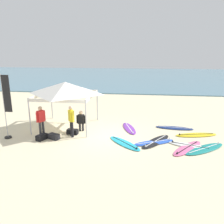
# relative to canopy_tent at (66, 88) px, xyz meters

# --- Properties ---
(ground_plane) EXTENTS (80.00, 80.00, 0.00)m
(ground_plane) POSITION_rel_canopy_tent_xyz_m (2.29, -1.11, -2.39)
(ground_plane) COLOR beige
(sea) EXTENTS (80.00, 36.00, 0.10)m
(sea) POSITION_rel_canopy_tent_xyz_m (2.29, 29.01, -2.34)
(sea) COLOR #568499
(sea) RESTS_ON ground
(canopy_tent) EXTENTS (3.26, 3.26, 2.75)m
(canopy_tent) POSITION_rel_canopy_tent_xyz_m (0.00, 0.00, 0.00)
(canopy_tent) COLOR #B7B7BC
(canopy_tent) RESTS_ON ground
(surfboard_black) EXTENTS (1.84, 2.32, 0.19)m
(surfboard_black) POSITION_rel_canopy_tent_xyz_m (5.23, -1.79, -2.35)
(surfboard_black) COLOR black
(surfboard_black) RESTS_ON ground
(surfboard_navy) EXTENTS (2.24, 0.82, 0.19)m
(surfboard_navy) POSITION_rel_canopy_tent_xyz_m (6.45, 0.48, -2.35)
(surfboard_navy) COLOR navy
(surfboard_navy) RESTS_ON ground
(surfboard_teal) EXTENTS (2.39, 2.06, 0.19)m
(surfboard_teal) POSITION_rel_canopy_tent_xyz_m (7.47, -2.40, -2.35)
(surfboard_teal) COLOR #19847F
(surfboard_teal) RESTS_ON ground
(surfboard_purple) EXTENTS (1.17, 2.24, 0.19)m
(surfboard_purple) POSITION_rel_canopy_tent_xyz_m (3.78, 0.07, -2.35)
(surfboard_purple) COLOR purple
(surfboard_purple) RESTS_ON ground
(surfboard_cyan) EXTENTS (1.98, 2.06, 0.19)m
(surfboard_cyan) POSITION_rel_canopy_tent_xyz_m (3.67, -2.22, -2.35)
(surfboard_cyan) COLOR #23B2CC
(surfboard_cyan) RESTS_ON ground
(surfboard_yellow) EXTENTS (2.39, 1.13, 0.19)m
(surfboard_yellow) POSITION_rel_canopy_tent_xyz_m (7.48, -0.55, -2.35)
(surfboard_yellow) COLOR yellow
(surfboard_yellow) RESTS_ON ground
(surfboard_white) EXTENTS (2.09, 1.19, 0.19)m
(surfboard_white) POSITION_rel_canopy_tent_xyz_m (6.84, -2.11, -2.35)
(surfboard_white) COLOR white
(surfboard_white) RESTS_ON ground
(surfboard_pink) EXTENTS (1.95, 2.25, 0.19)m
(surfboard_pink) POSITION_rel_canopy_tent_xyz_m (6.68, -2.42, -2.35)
(surfboard_pink) COLOR pink
(surfboard_pink) RESTS_ON ground
(surfboard_blue) EXTENTS (2.22, 1.46, 0.19)m
(surfboard_blue) POSITION_rel_canopy_tent_xyz_m (5.14, -1.92, -2.35)
(surfboard_blue) COLOR blue
(surfboard_blue) RESTS_ON ground
(person_yellow) EXTENTS (0.39, 0.46, 1.71)m
(person_yellow) POSITION_rel_canopy_tent_xyz_m (0.77, -1.59, -1.40)
(person_yellow) COLOR black
(person_yellow) RESTS_ON ground
(person_red) EXTENTS (0.38, 0.48, 1.71)m
(person_red) POSITION_rel_canopy_tent_xyz_m (-0.79, -1.88, -1.40)
(person_red) COLOR #2D2D33
(person_red) RESTS_ON ground
(person_black) EXTENTS (0.55, 0.23, 1.20)m
(person_black) POSITION_rel_canopy_tent_xyz_m (1.04, -0.62, -1.73)
(person_black) COLOR #2D2D33
(person_black) RESTS_ON ground
(banner_flag) EXTENTS (0.60, 0.36, 3.40)m
(banner_flag) POSITION_rel_canopy_tent_xyz_m (-2.43, -2.23, -0.81)
(banner_flag) COLOR #99999E
(banner_flag) RESTS_ON ground
(gear_bag_near_tent) EXTENTS (0.68, 0.53, 0.28)m
(gear_bag_near_tent) POSITION_rel_canopy_tent_xyz_m (-0.07, -2.05, -2.25)
(gear_bag_near_tent) COLOR #232328
(gear_bag_near_tent) RESTS_ON ground
(gear_bag_by_pole) EXTENTS (0.62, 0.37, 0.28)m
(gear_bag_by_pole) POSITION_rel_canopy_tent_xyz_m (0.68, -1.22, -2.25)
(gear_bag_by_pole) COLOR black
(gear_bag_by_pole) RESTS_ON ground
(gear_bag_on_sand) EXTENTS (0.51, 0.67, 0.28)m
(gear_bag_on_sand) POSITION_rel_canopy_tent_xyz_m (-0.67, -2.21, -2.25)
(gear_bag_on_sand) COLOR black
(gear_bag_on_sand) RESTS_ON ground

